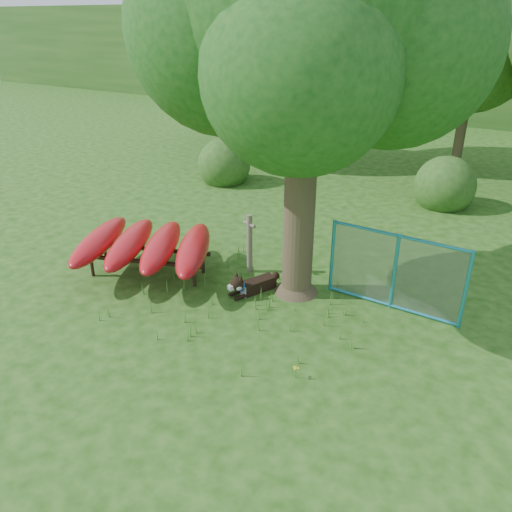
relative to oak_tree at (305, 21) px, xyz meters
The scene contains 14 objects.
ground 5.51m from the oak_tree, 108.47° to the right, with size 80.00×80.00×0.00m, color #1A460E.
oak_tree is the anchor object (origin of this frame).
wooden_post 4.57m from the oak_tree, 169.79° to the left, with size 0.37×0.19×1.35m.
kayak_rack 5.47m from the oak_tree, 160.89° to the right, with size 3.82×3.43×0.94m.
husky_dog 4.99m from the oak_tree, 141.35° to the right, with size 0.67×1.13×0.54m.
fence_section 4.73m from the oak_tree, 11.58° to the left, with size 2.67×0.12×2.60m.
wildflower_clump 5.67m from the oak_tree, 62.07° to the right, with size 0.11×0.11×0.22m.
bg_tree_a 10.76m from the oak_tree, 131.84° to the left, with size 4.40×4.40×6.70m.
bg_tree_b 10.67m from the oak_tree, 110.13° to the left, with size 5.20×5.20×8.22m.
bg_tree_c 11.08m from the oak_tree, 85.67° to the left, with size 4.00×4.00×6.12m.
bg_tree_f 14.71m from the oak_tree, 131.30° to the left, with size 3.60×3.60×5.55m.
shrub_left 9.40m from the oak_tree, 135.84° to the left, with size 1.80×1.80×1.80m, color #254F19.
shrub_mid 8.76m from the oak_tree, 79.22° to the left, with size 1.80×1.80×1.80m, color #254F19.
wooded_hillside 26.10m from the oak_tree, 91.47° to the left, with size 80.00×12.00×6.00m, color #254F19.
Camera 1 is at (4.77, -6.16, 5.15)m, focal length 35.00 mm.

